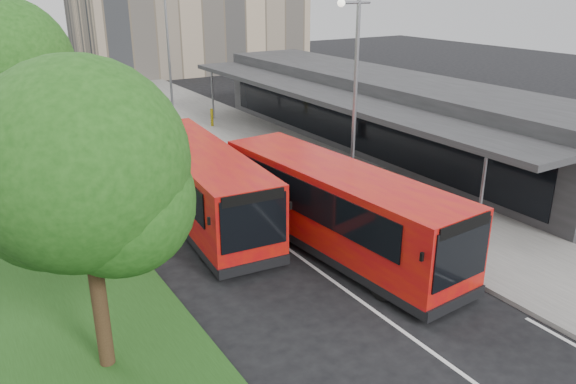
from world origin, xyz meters
The scene contains 15 objects.
ground centered at (0.00, 0.00, 0.00)m, with size 120.00×120.00×0.00m, color black.
pavement centered at (6.00, 20.00, 0.07)m, with size 5.00×80.00×0.15m, color slate.
lane_centre_line centered at (0.00, 15.00, 0.01)m, with size 0.12×70.00×0.01m, color silver.
kerb_dashes centered at (3.30, 19.00, 0.01)m, with size 0.12×56.00×0.01m.
station_building centered at (10.86, 8.00, 2.04)m, with size 7.70×26.00×4.00m.
tree_near centered at (-7.01, -2.95, 4.76)m, with size 4.59×4.59×7.37m.
tree_mid centered at (-7.01, 9.05, 5.34)m, with size 5.14×5.14×8.27m.
lamp_post_near centered at (4.12, 2.00, 4.72)m, with size 1.44×0.28×8.00m.
lamp_post_far centered at (4.12, 22.00, 4.72)m, with size 1.44×0.28×8.00m.
bus_main centered at (1.39, -0.78, 1.49)m, with size 3.31×10.41×2.90m.
bus_second centered at (-1.50, 3.92, 1.47)m, with size 3.43×10.32×2.87m.
litter_bin centered at (5.64, 10.06, 0.59)m, with size 0.49×0.49×0.88m, color #371E16.
bollard centered at (4.92, 17.07, 0.70)m, with size 0.17×0.17×1.09m, color yellow.
car_near centered at (1.52, 38.23, 0.59)m, with size 1.40×3.48×1.19m, color #5B0D1D.
car_far centered at (-1.26, 44.46, 0.62)m, with size 1.32×3.79×1.25m, color navy.
Camera 1 is at (-9.20, -14.75, 8.65)m, focal length 35.00 mm.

